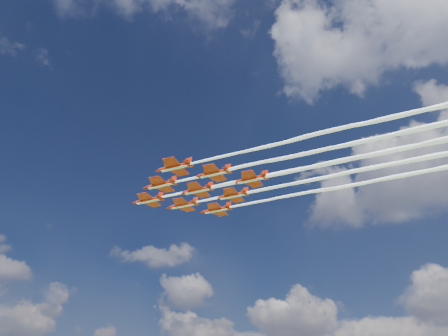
{
  "coord_description": "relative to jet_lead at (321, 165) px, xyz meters",
  "views": [
    {
      "loc": [
        81.9,
        -88.27,
        4.0
      ],
      "look_at": [
        8.28,
        2.01,
        75.71
      ],
      "focal_mm": 35.0,
      "sensor_mm": 36.0,
      "label": 1
    }
  ],
  "objects": [
    {
      "name": "jet_lead",
      "position": [
        0.0,
        0.0,
        0.0
      ],
      "size": [
        121.15,
        40.35,
        3.07
      ],
      "rotation": [
        0.0,
        0.0,
        0.29
      ],
      "color": "#AD1D09"
    },
    {
      "name": "jet_row3_centre",
      "position": [
        17.63,
        5.25,
        0.0
      ],
      "size": [
        121.15,
        40.35,
        3.07
      ],
      "rotation": [
        0.0,
        0.0,
        0.29
      ],
      "color": "#AD1D09"
    },
    {
      "name": "jet_row2_starb",
      "position": [
        6.59,
        10.09,
        0.0
      ],
      "size": [
        121.15,
        40.35,
        3.07
      ],
      "rotation": [
        0.0,
        0.0,
        0.29
      ],
      "color": "#AD1D09"
    },
    {
      "name": "jet_row3_port",
      "position": [
        22.07,
        -9.67,
        0.0
      ],
      "size": [
        121.15,
        40.35,
        3.07
      ],
      "rotation": [
        0.0,
        0.0,
        0.29
      ],
      "color": "#AD1D09"
    },
    {
      "name": "jet_row2_port",
      "position": [
        11.04,
        -4.83,
        0.0
      ],
      "size": [
        121.15,
        40.35,
        3.07
      ],
      "rotation": [
        0.0,
        0.0,
        0.29
      ],
      "color": "#AD1D09"
    },
    {
      "name": "jet_row4_starb",
      "position": [
        24.22,
        15.34,
        0.0
      ],
      "size": [
        121.15,
        40.35,
        3.07
      ],
      "rotation": [
        0.0,
        0.0,
        0.29
      ],
      "color": "#AD1D09"
    },
    {
      "name": "jet_row4_port",
      "position": [
        28.66,
        0.42,
        0.0
      ],
      "size": [
        121.15,
        40.35,
        3.07
      ],
      "rotation": [
        0.0,
        0.0,
        0.29
      ],
      "color": "#AD1D09"
    },
    {
      "name": "jet_row3_starb",
      "position": [
        13.18,
        20.17,
        0.0
      ],
      "size": [
        121.15,
        40.35,
        3.07
      ],
      "rotation": [
        0.0,
        0.0,
        0.29
      ],
      "color": "#AD1D09"
    }
  ]
}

